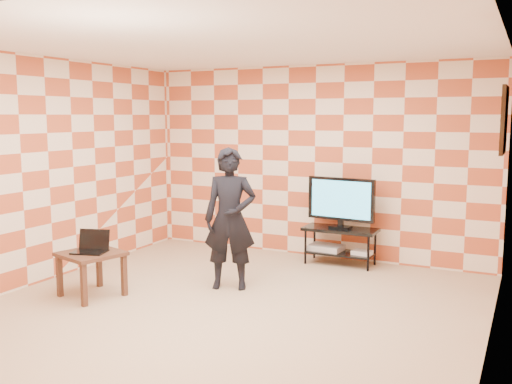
% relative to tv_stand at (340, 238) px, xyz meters
% --- Properties ---
extents(floor, '(5.00, 5.00, 0.00)m').
position_rel_tv_stand_xyz_m(floor, '(-0.50, -2.18, -0.37)').
color(floor, tan).
rests_on(floor, ground).
extents(wall_back, '(5.00, 0.02, 2.70)m').
position_rel_tv_stand_xyz_m(wall_back, '(-0.50, 0.32, 0.98)').
color(wall_back, beige).
rests_on(wall_back, ground).
extents(wall_front, '(5.00, 0.02, 2.70)m').
position_rel_tv_stand_xyz_m(wall_front, '(-0.50, -4.68, 0.98)').
color(wall_front, beige).
rests_on(wall_front, ground).
extents(wall_left, '(0.02, 5.00, 2.70)m').
position_rel_tv_stand_xyz_m(wall_left, '(-3.00, -2.18, 0.98)').
color(wall_left, beige).
rests_on(wall_left, ground).
extents(wall_right, '(0.02, 5.00, 2.70)m').
position_rel_tv_stand_xyz_m(wall_right, '(2.00, -2.18, 0.98)').
color(wall_right, beige).
rests_on(wall_right, ground).
extents(ceiling, '(5.00, 5.00, 0.02)m').
position_rel_tv_stand_xyz_m(ceiling, '(-0.50, -2.18, 2.33)').
color(ceiling, white).
rests_on(ceiling, wall_back).
extents(wall_art, '(0.04, 0.72, 0.72)m').
position_rel_tv_stand_xyz_m(wall_art, '(1.97, -0.63, 1.58)').
color(wall_art, black).
rests_on(wall_art, wall_right).
extents(tv_stand, '(0.98, 0.44, 0.50)m').
position_rel_tv_stand_xyz_m(tv_stand, '(0.00, 0.00, 0.00)').
color(tv_stand, black).
rests_on(tv_stand, floor).
extents(tv, '(0.94, 0.21, 0.68)m').
position_rel_tv_stand_xyz_m(tv, '(0.00, -0.00, 0.51)').
color(tv, black).
rests_on(tv, tv_stand).
extents(dvd_player, '(0.47, 0.35, 0.07)m').
position_rel_tv_stand_xyz_m(dvd_player, '(-0.20, 0.01, -0.16)').
color(dvd_player, '#ADADAF').
rests_on(dvd_player, tv_stand).
extents(game_console, '(0.27, 0.21, 0.06)m').
position_rel_tv_stand_xyz_m(game_console, '(0.31, -0.02, -0.16)').
color(game_console, silver).
rests_on(game_console, tv_stand).
extents(side_table, '(0.75, 0.75, 0.50)m').
position_rel_tv_stand_xyz_m(side_table, '(-2.07, -2.52, 0.05)').
color(side_table, '#3A2414').
rests_on(side_table, floor).
extents(laptop, '(0.42, 0.37, 0.24)m').
position_rel_tv_stand_xyz_m(laptop, '(-2.07, -2.51, 0.19)').
color(laptop, black).
rests_on(laptop, side_table).
extents(person, '(0.70, 0.58, 1.64)m').
position_rel_tv_stand_xyz_m(person, '(-0.83, -1.58, 0.45)').
color(person, black).
rests_on(person, floor).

